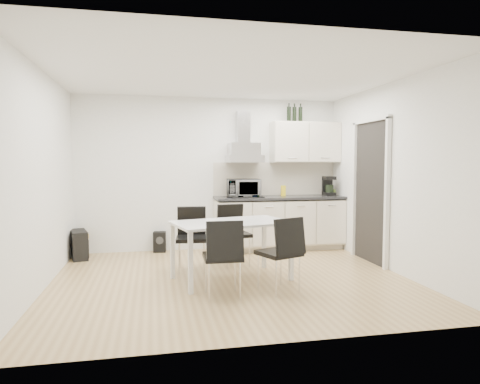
% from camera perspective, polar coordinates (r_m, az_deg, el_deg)
% --- Properties ---
extents(ground, '(4.50, 4.50, 0.00)m').
position_cam_1_polar(ground, '(5.61, -1.16, -11.55)').
color(ground, tan).
rests_on(ground, ground).
extents(wall_back, '(4.50, 0.10, 2.60)m').
position_cam_1_polar(wall_back, '(7.39, -3.97, 2.40)').
color(wall_back, white).
rests_on(wall_back, ground).
extents(wall_front, '(4.50, 0.10, 2.60)m').
position_cam_1_polar(wall_front, '(3.46, 4.79, 0.59)').
color(wall_front, white).
rests_on(wall_front, ground).
extents(wall_left, '(0.10, 4.00, 2.60)m').
position_cam_1_polar(wall_left, '(5.47, -25.03, 1.48)').
color(wall_left, white).
rests_on(wall_left, ground).
extents(wall_right, '(0.10, 4.00, 2.60)m').
position_cam_1_polar(wall_right, '(6.22, 19.67, 1.88)').
color(wall_right, white).
rests_on(wall_right, ground).
extents(ceiling, '(4.50, 4.50, 0.00)m').
position_cam_1_polar(ceiling, '(5.52, -1.20, 15.45)').
color(ceiling, white).
rests_on(ceiling, wall_back).
extents(doorway, '(0.08, 1.04, 2.10)m').
position_cam_1_polar(doorway, '(6.69, 16.89, -0.07)').
color(doorway, white).
rests_on(doorway, ground).
extents(kitchenette, '(2.22, 0.64, 2.52)m').
position_cam_1_polar(kitchenette, '(7.41, 5.45, -1.24)').
color(kitchenette, beige).
rests_on(kitchenette, ground).
extents(dining_table, '(1.59, 1.14, 0.75)m').
position_cam_1_polar(dining_table, '(5.47, -1.16, -4.77)').
color(dining_table, white).
rests_on(dining_table, ground).
extents(chair_far_left, '(0.49, 0.54, 0.88)m').
position_cam_1_polar(chair_far_left, '(5.97, -6.47, -6.31)').
color(chair_far_left, black).
rests_on(chair_far_left, ground).
extents(chair_far_right, '(0.51, 0.56, 0.88)m').
position_cam_1_polar(chair_far_right, '(6.27, -0.76, -5.79)').
color(chair_far_right, black).
rests_on(chair_far_right, ground).
extents(chair_near_left, '(0.45, 0.51, 0.88)m').
position_cam_1_polar(chair_near_left, '(4.83, -2.34, -8.75)').
color(chair_near_left, black).
rests_on(chair_near_left, ground).
extents(chair_near_right, '(0.59, 0.63, 0.88)m').
position_cam_1_polar(chair_near_right, '(5.04, 5.19, -8.22)').
color(chair_near_right, black).
rests_on(chair_near_right, ground).
extents(guitar_amp, '(0.36, 0.57, 0.44)m').
position_cam_1_polar(guitar_amp, '(7.18, -20.67, -6.57)').
color(guitar_amp, black).
rests_on(guitar_amp, ground).
extents(floor_speaker, '(0.22, 0.20, 0.34)m').
position_cam_1_polar(floor_speaker, '(7.34, -10.67, -6.55)').
color(floor_speaker, black).
rests_on(floor_speaker, ground).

